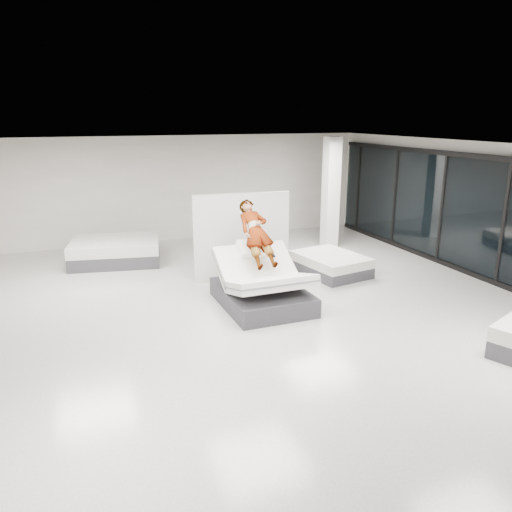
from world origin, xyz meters
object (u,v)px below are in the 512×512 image
object	(u,v)px
remote	(273,255)
divider_panel	(242,237)
flat_bed_left_far	(116,251)
hero_bed	(262,287)
column	(331,193)
person	(257,242)
flat_bed_right_far	(330,264)

from	to	relation	value
remote	divider_panel	xyz separation A→B (m)	(-0.03, 1.82, -0.04)
remote	flat_bed_left_far	distance (m)	5.17
hero_bed	divider_panel	distance (m)	1.90
remote	column	world-z (taller)	column
person	remote	size ratio (longest dim) A/B	12.06
column	flat_bed_right_far	bearing A→B (deg)	-118.01
remote	flat_bed_right_far	size ratio (longest dim) A/B	0.07
divider_panel	column	xyz separation A→B (m)	(3.43, 1.97, 0.57)
hero_bed	remote	world-z (taller)	hero_bed
person	flat_bed_right_far	distance (m)	2.81
person	remote	xyz separation A→B (m)	(0.22, -0.35, -0.20)
person	column	world-z (taller)	column
divider_panel	hero_bed	bearing A→B (deg)	-90.91
remote	flat_bed_right_far	bearing A→B (deg)	32.96
divider_panel	column	world-z (taller)	column
person	flat_bed_right_far	xyz separation A→B (m)	(2.37, 1.09, -1.04)
flat_bed_right_far	flat_bed_left_far	bearing A→B (deg)	149.11
flat_bed_right_far	flat_bed_left_far	xyz separation A→B (m)	(-4.86, 2.91, 0.07)
hero_bed	column	distance (m)	5.35
person	flat_bed_left_far	xyz separation A→B (m)	(-2.49, 3.99, -0.96)
remote	divider_panel	distance (m)	1.82
remote	divider_panel	size ratio (longest dim) A/B	0.06
person	flat_bed_right_far	bearing A→B (deg)	23.84
flat_bed_right_far	column	size ratio (longest dim) A/B	0.61
person	remote	world-z (taller)	person
hero_bed	person	xyz separation A→B (m)	(-0.00, 0.31, 0.87)
remote	flat_bed_right_far	distance (m)	2.71
flat_bed_left_far	divider_panel	bearing A→B (deg)	-43.23
column	remote	bearing A→B (deg)	-131.91
hero_bed	flat_bed_left_far	bearing A→B (deg)	120.06
remote	divider_panel	world-z (taller)	divider_panel
hero_bed	person	world-z (taller)	person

